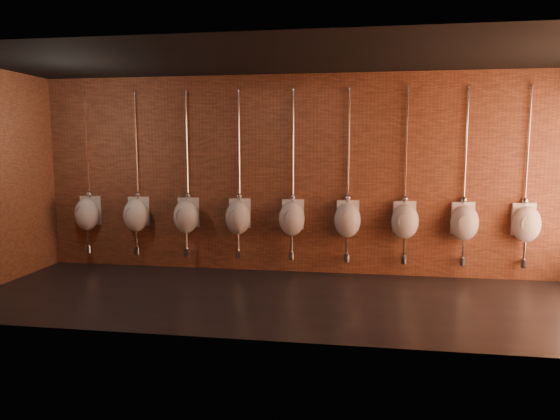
{
  "coord_description": "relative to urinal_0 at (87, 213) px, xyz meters",
  "views": [
    {
      "loc": [
        0.99,
        -6.52,
        2.07
      ],
      "look_at": [
        -0.15,
        0.9,
        1.1
      ],
      "focal_mm": 32.0,
      "sensor_mm": 36.0,
      "label": 1
    }
  ],
  "objects": [
    {
      "name": "ground",
      "position": [
        3.58,
        -1.35,
        -0.92
      ],
      "size": [
        8.5,
        8.5,
        0.0
      ],
      "primitive_type": "plane",
      "color": "black",
      "rests_on": "ground"
    },
    {
      "name": "room_shell",
      "position": [
        3.58,
        -1.35,
        1.1
      ],
      "size": [
        8.54,
        3.04,
        3.22
      ],
      "color": "black",
      "rests_on": "ground"
    },
    {
      "name": "urinal_0",
      "position": [
        0.0,
        0.0,
        0.0
      ],
      "size": [
        0.47,
        0.43,
        2.72
      ],
      "color": "white",
      "rests_on": "ground"
    },
    {
      "name": "urinal_1",
      "position": [
        0.89,
        0.0,
        0.0
      ],
      "size": [
        0.47,
        0.43,
        2.72
      ],
      "color": "white",
      "rests_on": "ground"
    },
    {
      "name": "urinal_2",
      "position": [
        1.77,
        0.0,
        0.0
      ],
      "size": [
        0.47,
        0.43,
        2.72
      ],
      "color": "white",
      "rests_on": "ground"
    },
    {
      "name": "urinal_3",
      "position": [
        2.66,
        0.0,
        0.0
      ],
      "size": [
        0.47,
        0.43,
        2.72
      ],
      "color": "white",
      "rests_on": "ground"
    },
    {
      "name": "urinal_4",
      "position": [
        3.55,
        0.0,
        0.0
      ],
      "size": [
        0.47,
        0.43,
        2.72
      ],
      "color": "white",
      "rests_on": "ground"
    },
    {
      "name": "urinal_5",
      "position": [
        4.43,
        0.0,
        0.0
      ],
      "size": [
        0.47,
        0.43,
        2.72
      ],
      "color": "white",
      "rests_on": "ground"
    },
    {
      "name": "urinal_6",
      "position": [
        5.32,
        0.0,
        0.0
      ],
      "size": [
        0.47,
        0.43,
        2.72
      ],
      "color": "white",
      "rests_on": "ground"
    },
    {
      "name": "urinal_7",
      "position": [
        6.21,
        0.0,
        0.0
      ],
      "size": [
        0.47,
        0.43,
        2.72
      ],
      "color": "white",
      "rests_on": "ground"
    },
    {
      "name": "urinal_8",
      "position": [
        7.09,
        0.0,
        0.0
      ],
      "size": [
        0.47,
        0.43,
        2.72
      ],
      "color": "white",
      "rests_on": "ground"
    }
  ]
}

